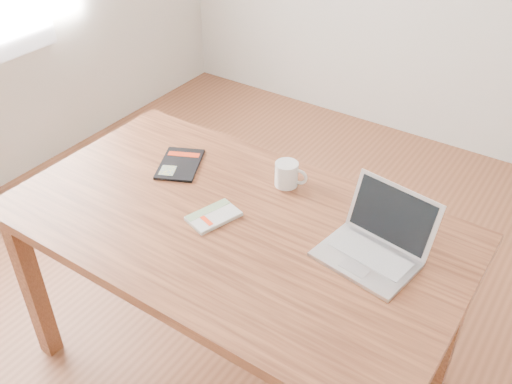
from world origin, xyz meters
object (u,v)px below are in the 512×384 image
Objects in this scene: white_guidebook at (214,216)px; laptop at (375,243)px; black_guidebook at (180,164)px; coffee_mug at (287,174)px; desk at (234,241)px.

white_guidebook is 0.59× the size of laptop.
coffee_mug is (0.40, 0.12, 0.04)m from black_guidebook.
black_guidebook is (-0.36, 0.16, 0.10)m from desk.
desk is 5.94× the size of black_guidebook.
laptop is at bearing 32.29° from white_guidebook.
desk is 0.12m from white_guidebook.
desk is 0.40m from black_guidebook.
desk is 0.48m from laptop.
coffee_mug is at bearing 88.77° from white_guidebook.
coffee_mug is at bearing -9.06° from black_guidebook.
white_guidebook is at bearing -119.75° from coffee_mug.
black_guidebook is 0.79× the size of laptop.
desk is at bearing -109.19° from coffee_mug.
white_guidebook reaches higher than desk.
black_guidebook is at bearing -174.27° from laptop.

